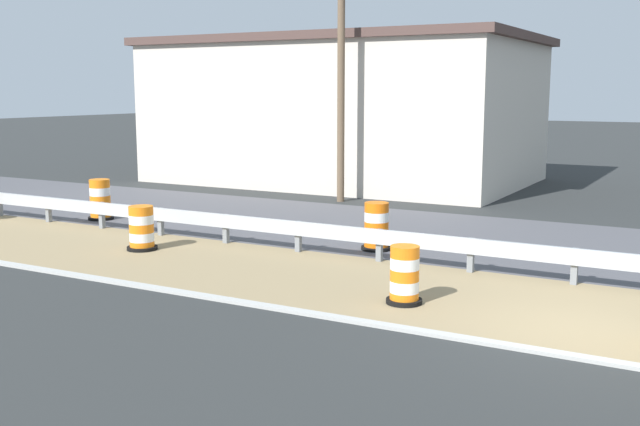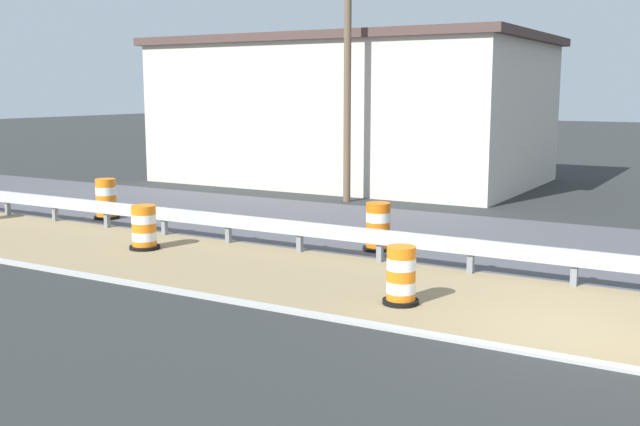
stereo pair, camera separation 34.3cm
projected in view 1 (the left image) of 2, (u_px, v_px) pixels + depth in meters
ground_plane at (577, 330)px, 11.59m from camera, size 160.00×160.00×0.00m
median_dirt_strip at (588, 315)px, 12.37m from camera, size 4.20×120.00×0.01m
far_lane_asphalt at (631, 253)px, 17.03m from camera, size 6.62×120.00×0.00m
curb_near_edge at (559, 356)px, 10.47m from camera, size 0.20×120.00×0.11m
guardrail_median at (520, 253)px, 14.66m from camera, size 0.18×56.41×0.71m
traffic_barrel_nearest at (404, 278)px, 12.98m from camera, size 0.63×0.63×1.01m
traffic_barrel_close at (376, 228)px, 17.33m from camera, size 0.69×0.69×1.10m
traffic_barrel_mid at (142, 230)px, 17.34m from camera, size 0.70×0.70×1.02m
traffic_barrel_far at (100, 201)px, 21.39m from camera, size 0.71×0.71×1.14m
roadside_shop_near at (345, 110)px, 30.33m from camera, size 9.20×14.63×5.62m
utility_pole_near at (341, 55)px, 24.14m from camera, size 0.24×1.80×9.14m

